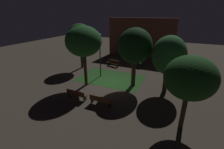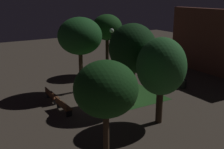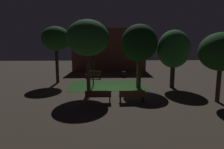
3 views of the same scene
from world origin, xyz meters
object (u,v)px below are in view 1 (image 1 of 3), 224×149
tree_tall_center (190,78)px  tree_back_left (135,46)px  lamp_post_near_wall (100,48)px  tree_back_right (169,56)px  bench_near_trees (76,94)px  trash_bin (140,65)px  bench_path_side (100,100)px  bench_corner (113,63)px  tree_right_canopy (80,34)px  tree_near_wall (84,42)px

tree_tall_center → tree_back_left: bearing=134.6°
tree_back_left → lamp_post_near_wall: tree_back_left is taller
tree_back_right → lamp_post_near_wall: (-7.40, 1.06, -0.21)m
lamp_post_near_wall → bench_near_trees: bearing=-83.6°
trash_bin → bench_path_side: bearing=-92.8°
tree_back_left → trash_bin: size_ratio=8.25×
bench_corner → tree_right_canopy: size_ratio=0.32×
bench_near_trees → tree_right_canopy: (-4.45, 7.37, 4.04)m
bench_near_trees → bench_path_side: bearing=0.0°
bench_near_trees → tree_back_right: (6.78, 4.54, 3.07)m
tree_near_wall → trash_bin: (3.72, 7.69, -4.14)m
tree_right_canopy → tree_near_wall: tree_near_wall is taller
bench_corner → tree_near_wall: (-0.08, -6.81, 4.02)m
bench_near_trees → bench_path_side: (2.34, 0.00, 0.00)m
bench_path_side → tree_right_canopy: bearing=132.6°
bench_path_side → bench_corner: 10.17m
bench_path_side → tree_right_canopy: 10.80m
trash_bin → tree_back_left: bearing=-82.3°
bench_corner → lamp_post_near_wall: lamp_post_near_wall is taller
bench_near_trees → bench_corner: same height
tree_tall_center → tree_back_left: 6.80m
tree_right_canopy → trash_bin: tree_right_canopy is taller
bench_near_trees → bench_path_side: size_ratio=0.99×
bench_path_side → trash_bin: size_ratio=2.57×
bench_near_trees → tree_near_wall: size_ratio=0.30×
tree_back_right → bench_path_side: bearing=-134.3°
trash_bin → bench_corner: bearing=-166.4°
bench_near_trees → tree_near_wall: bearing=106.9°
bench_corner → tree_right_canopy: bearing=-147.8°
tree_back_right → trash_bin: size_ratio=7.52×
tree_tall_center → lamp_post_near_wall: lamp_post_near_wall is taller
bench_corner → tree_back_left: bearing=-48.4°
tree_tall_center → lamp_post_near_wall: (-9.02, 5.74, -0.17)m
tree_right_canopy → tree_back_right: tree_right_canopy is taller
tree_back_left → bench_near_trees: bearing=-127.9°
bench_corner → bench_path_side: bearing=-72.1°
tree_right_canopy → bench_near_trees: bearing=-58.9°
bench_path_side → bench_corner: (-3.13, 9.67, 0.00)m
bench_near_trees → tree_back_right: bearing=33.8°
tree_back_right → tree_back_left: (-3.14, 0.14, 0.54)m
bench_path_side → tree_near_wall: bearing=138.3°
tree_near_wall → bench_near_trees: bearing=-73.1°
tree_tall_center → trash_bin: 12.45m
tree_back_right → tree_back_left: bearing=177.4°
tree_right_canopy → tree_near_wall: bearing=-51.6°
lamp_post_near_wall → tree_near_wall: bearing=-95.1°
tree_back_left → bench_corner: bearing=131.6°
bench_corner → tree_tall_center: bearing=-46.9°
bench_corner → tree_near_wall: bearing=-90.7°
tree_right_canopy → tree_back_left: (8.09, -2.69, -0.43)m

